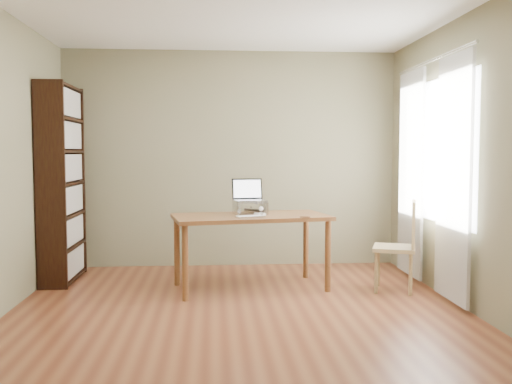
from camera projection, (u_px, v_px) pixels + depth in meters
name	position (u px, v px, depth m)	size (l,w,h in m)	color
room	(243.00, 162.00, 4.69)	(4.04, 4.54, 2.64)	#602D19
bookshelf	(62.00, 183.00, 6.10)	(0.30, 0.90, 2.10)	black
curtains	(430.00, 174.00, 5.62)	(0.03, 1.90, 2.25)	silver
desk	(251.00, 224.00, 5.76)	(1.65, 1.03, 0.75)	brown
laptop_stand	(250.00, 206.00, 5.82)	(0.32, 0.25, 0.13)	silver
laptop	(250.00, 195.00, 5.87)	(0.36, 0.32, 0.23)	silver
keyboard	(250.00, 217.00, 5.53)	(0.30, 0.19, 0.02)	silver
coaster	(305.00, 217.00, 5.54)	(0.10, 0.10, 0.01)	brown
cat	(253.00, 207.00, 5.86)	(0.25, 0.49, 0.16)	#4D443C
chair	(401.00, 242.00, 5.67)	(0.52, 0.51, 0.91)	tan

